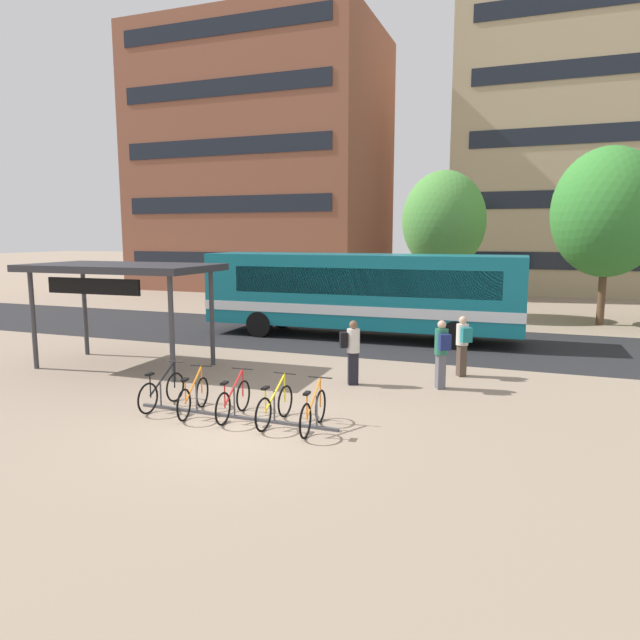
{
  "coord_description": "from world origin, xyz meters",
  "views": [
    {
      "loc": [
        5.4,
        -9.9,
        3.95
      ],
      "look_at": [
        -0.28,
        5.34,
        1.52
      ],
      "focal_mm": 32.32,
      "sensor_mm": 36.0,
      "label": 1
    }
  ],
  "objects_px": {
    "street_tree_0": "(608,212)",
    "parked_bicycle_black_0": "(162,391)",
    "parked_bicycle_red_2": "(233,401)",
    "commuter_navy_pack_1": "(442,350)",
    "city_bus": "(359,292)",
    "street_tree_2": "(444,221)",
    "commuter_black_pack_2": "(352,348)",
    "commuter_teal_pack_0": "(463,342)",
    "transit_shelter": "(121,271)",
    "parked_bicycle_yellow_3": "(275,406)",
    "parked_bicycle_orange_1": "(193,397)",
    "parked_bicycle_orange_4": "(313,412)"
  },
  "relations": [
    {
      "from": "street_tree_0",
      "to": "parked_bicycle_black_0",
      "type": "bearing_deg",
      "value": -122.03
    },
    {
      "from": "parked_bicycle_red_2",
      "to": "commuter_navy_pack_1",
      "type": "distance_m",
      "value": 5.56
    },
    {
      "from": "city_bus",
      "to": "street_tree_2",
      "type": "distance_m",
      "value": 7.74
    },
    {
      "from": "parked_bicycle_red_2",
      "to": "commuter_black_pack_2",
      "type": "bearing_deg",
      "value": -27.35
    },
    {
      "from": "parked_bicycle_red_2",
      "to": "street_tree_0",
      "type": "relative_size",
      "value": 0.22
    },
    {
      "from": "parked_bicycle_red_2",
      "to": "street_tree_2",
      "type": "distance_m",
      "value": 17.88
    },
    {
      "from": "commuter_black_pack_2",
      "to": "street_tree_0",
      "type": "distance_m",
      "value": 15.87
    },
    {
      "from": "commuter_teal_pack_0",
      "to": "street_tree_2",
      "type": "bearing_deg",
      "value": -20.02
    },
    {
      "from": "commuter_navy_pack_1",
      "to": "street_tree_2",
      "type": "relative_size",
      "value": 0.26
    },
    {
      "from": "commuter_navy_pack_1",
      "to": "street_tree_0",
      "type": "distance_m",
      "value": 14.6
    },
    {
      "from": "city_bus",
      "to": "transit_shelter",
      "type": "distance_m",
      "value": 8.94
    },
    {
      "from": "commuter_teal_pack_0",
      "to": "parked_bicycle_yellow_3",
      "type": "bearing_deg",
      "value": 118.82
    },
    {
      "from": "transit_shelter",
      "to": "commuter_navy_pack_1",
      "type": "relative_size",
      "value": 3.14
    },
    {
      "from": "parked_bicycle_black_0",
      "to": "commuter_teal_pack_0",
      "type": "distance_m",
      "value": 8.18
    },
    {
      "from": "city_bus",
      "to": "street_tree_2",
      "type": "height_order",
      "value": "street_tree_2"
    },
    {
      "from": "parked_bicycle_red_2",
      "to": "transit_shelter",
      "type": "xyz_separation_m",
      "value": [
        -5.43,
        3.16,
        2.49
      ]
    },
    {
      "from": "parked_bicycle_orange_1",
      "to": "transit_shelter",
      "type": "relative_size",
      "value": 0.31
    },
    {
      "from": "street_tree_0",
      "to": "commuter_black_pack_2",
      "type": "bearing_deg",
      "value": -117.93
    },
    {
      "from": "parked_bicycle_black_0",
      "to": "street_tree_2",
      "type": "relative_size",
      "value": 0.25
    },
    {
      "from": "commuter_teal_pack_0",
      "to": "street_tree_0",
      "type": "height_order",
      "value": "street_tree_0"
    },
    {
      "from": "parked_bicycle_yellow_3",
      "to": "parked_bicycle_orange_4",
      "type": "xyz_separation_m",
      "value": [
        0.89,
        -0.07,
        0.0
      ]
    },
    {
      "from": "street_tree_2",
      "to": "parked_bicycle_yellow_3",
      "type": "bearing_deg",
      "value": -92.66
    },
    {
      "from": "street_tree_2",
      "to": "transit_shelter",
      "type": "bearing_deg",
      "value": -117.16
    },
    {
      "from": "parked_bicycle_orange_1",
      "to": "transit_shelter",
      "type": "distance_m",
      "value": 6.05
    },
    {
      "from": "street_tree_0",
      "to": "street_tree_2",
      "type": "xyz_separation_m",
      "value": [
        -6.96,
        0.13,
        -0.31
      ]
    },
    {
      "from": "city_bus",
      "to": "street_tree_0",
      "type": "distance_m",
      "value": 11.73
    },
    {
      "from": "parked_bicycle_red_2",
      "to": "street_tree_2",
      "type": "xyz_separation_m",
      "value": [
        1.82,
        17.29,
        4.18
      ]
    },
    {
      "from": "parked_bicycle_red_2",
      "to": "commuter_teal_pack_0",
      "type": "height_order",
      "value": "commuter_teal_pack_0"
    },
    {
      "from": "parked_bicycle_black_0",
      "to": "transit_shelter",
      "type": "relative_size",
      "value": 0.31
    },
    {
      "from": "parked_bicycle_red_2",
      "to": "parked_bicycle_yellow_3",
      "type": "height_order",
      "value": "same"
    },
    {
      "from": "parked_bicycle_yellow_3",
      "to": "street_tree_0",
      "type": "relative_size",
      "value": 0.23
    },
    {
      "from": "parked_bicycle_orange_4",
      "to": "street_tree_0",
      "type": "xyz_separation_m",
      "value": [
        6.87,
        17.3,
        4.49
      ]
    },
    {
      "from": "commuter_black_pack_2",
      "to": "transit_shelter",
      "type": "bearing_deg",
      "value": 156.07
    },
    {
      "from": "city_bus",
      "to": "parked_bicycle_orange_1",
      "type": "relative_size",
      "value": 7.08
    },
    {
      "from": "parked_bicycle_orange_1",
      "to": "commuter_navy_pack_1",
      "type": "height_order",
      "value": "commuter_navy_pack_1"
    },
    {
      "from": "parked_bicycle_black_0",
      "to": "street_tree_2",
      "type": "bearing_deg",
      "value": -11.48
    },
    {
      "from": "parked_bicycle_red_2",
      "to": "commuter_black_pack_2",
      "type": "xyz_separation_m",
      "value": [
        1.57,
        3.57,
        0.61
      ]
    },
    {
      "from": "parked_bicycle_orange_4",
      "to": "commuter_teal_pack_0",
      "type": "bearing_deg",
      "value": -25.69
    },
    {
      "from": "parked_bicycle_black_0",
      "to": "parked_bicycle_red_2",
      "type": "relative_size",
      "value": 1.0
    },
    {
      "from": "transit_shelter",
      "to": "street_tree_0",
      "type": "height_order",
      "value": "street_tree_0"
    },
    {
      "from": "parked_bicycle_orange_1",
      "to": "parked_bicycle_black_0",
      "type": "bearing_deg",
      "value": 70.81
    },
    {
      "from": "commuter_teal_pack_0",
      "to": "parked_bicycle_orange_1",
      "type": "bearing_deg",
      "value": 105.77
    },
    {
      "from": "parked_bicycle_black_0",
      "to": "parked_bicycle_red_2",
      "type": "height_order",
      "value": "same"
    },
    {
      "from": "parked_bicycle_yellow_3",
      "to": "parked_bicycle_orange_4",
      "type": "height_order",
      "value": "same"
    },
    {
      "from": "parked_bicycle_orange_1",
      "to": "parked_bicycle_red_2",
      "type": "bearing_deg",
      "value": -95.98
    },
    {
      "from": "parked_bicycle_orange_1",
      "to": "commuter_teal_pack_0",
      "type": "height_order",
      "value": "commuter_teal_pack_0"
    },
    {
      "from": "commuter_teal_pack_0",
      "to": "commuter_black_pack_2",
      "type": "bearing_deg",
      "value": 94.97
    },
    {
      "from": "commuter_navy_pack_1",
      "to": "parked_bicycle_black_0",
      "type": "bearing_deg",
      "value": 96.0
    },
    {
      "from": "parked_bicycle_black_0",
      "to": "street_tree_2",
      "type": "distance_m",
      "value": 18.09
    },
    {
      "from": "parked_bicycle_orange_1",
      "to": "transit_shelter",
      "type": "bearing_deg",
      "value": 44.36
    }
  ]
}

